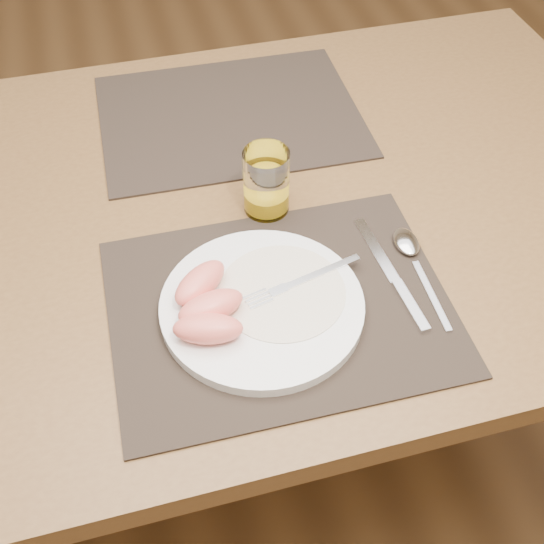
{
  "coord_description": "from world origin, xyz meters",
  "views": [
    {
      "loc": [
        -0.17,
        -0.77,
        1.46
      ],
      "look_at": [
        -0.0,
        -0.17,
        0.77
      ],
      "focal_mm": 45.0,
      "sensor_mm": 36.0,
      "label": 1
    }
  ],
  "objects_px": {
    "knife": "(396,281)",
    "juice_glass": "(266,184)",
    "fork": "(294,284)",
    "placemat_far": "(230,116)",
    "plate": "(262,306)",
    "spoon": "(410,249)",
    "placemat_near": "(279,306)",
    "table": "(246,238)"
  },
  "relations": [
    {
      "from": "placemat_near",
      "to": "spoon",
      "type": "height_order",
      "value": "spoon"
    },
    {
      "from": "spoon",
      "to": "juice_glass",
      "type": "xyz_separation_m",
      "value": [
        -0.17,
        0.14,
        0.04
      ]
    },
    {
      "from": "fork",
      "to": "juice_glass",
      "type": "bearing_deg",
      "value": 87.35
    },
    {
      "from": "knife",
      "to": "juice_glass",
      "type": "height_order",
      "value": "juice_glass"
    },
    {
      "from": "placemat_near",
      "to": "plate",
      "type": "bearing_deg",
      "value": -175.6
    },
    {
      "from": "knife",
      "to": "spoon",
      "type": "distance_m",
      "value": 0.06
    },
    {
      "from": "table",
      "to": "placemat_near",
      "type": "relative_size",
      "value": 3.11
    },
    {
      "from": "placemat_near",
      "to": "knife",
      "type": "xyz_separation_m",
      "value": [
        0.16,
        -0.0,
        0.0
      ]
    },
    {
      "from": "placemat_far",
      "to": "spoon",
      "type": "xyz_separation_m",
      "value": [
        0.17,
        -0.39,
        0.01
      ]
    },
    {
      "from": "fork",
      "to": "table",
      "type": "bearing_deg",
      "value": 95.5
    },
    {
      "from": "placemat_near",
      "to": "plate",
      "type": "height_order",
      "value": "plate"
    },
    {
      "from": "placemat_near",
      "to": "placemat_far",
      "type": "distance_m",
      "value": 0.44
    },
    {
      "from": "fork",
      "to": "knife",
      "type": "relative_size",
      "value": 0.79
    },
    {
      "from": "table",
      "to": "placemat_far",
      "type": "relative_size",
      "value": 3.11
    },
    {
      "from": "fork",
      "to": "spoon",
      "type": "height_order",
      "value": "fork"
    },
    {
      "from": "placemat_far",
      "to": "plate",
      "type": "distance_m",
      "value": 0.45
    },
    {
      "from": "placemat_near",
      "to": "juice_glass",
      "type": "height_order",
      "value": "juice_glass"
    },
    {
      "from": "plate",
      "to": "juice_glass",
      "type": "height_order",
      "value": "juice_glass"
    },
    {
      "from": "table",
      "to": "knife",
      "type": "distance_m",
      "value": 0.29
    },
    {
      "from": "table",
      "to": "fork",
      "type": "height_order",
      "value": "fork"
    },
    {
      "from": "knife",
      "to": "spoon",
      "type": "bearing_deg",
      "value": 50.2
    },
    {
      "from": "table",
      "to": "juice_glass",
      "type": "relative_size",
      "value": 13.5
    },
    {
      "from": "juice_glass",
      "to": "plate",
      "type": "bearing_deg",
      "value": -106.55
    },
    {
      "from": "fork",
      "to": "spoon",
      "type": "bearing_deg",
      "value": 9.4
    },
    {
      "from": "placemat_far",
      "to": "juice_glass",
      "type": "xyz_separation_m",
      "value": [
        0.0,
        -0.25,
        0.05
      ]
    },
    {
      "from": "placemat_far",
      "to": "spoon",
      "type": "bearing_deg",
      "value": -66.16
    },
    {
      "from": "knife",
      "to": "plate",
      "type": "bearing_deg",
      "value": 179.49
    },
    {
      "from": "knife",
      "to": "juice_glass",
      "type": "distance_m",
      "value": 0.24
    },
    {
      "from": "table",
      "to": "juice_glass",
      "type": "height_order",
      "value": "juice_glass"
    },
    {
      "from": "placemat_far",
      "to": "knife",
      "type": "relative_size",
      "value": 2.04
    },
    {
      "from": "plate",
      "to": "spoon",
      "type": "height_order",
      "value": "plate"
    },
    {
      "from": "juice_glass",
      "to": "fork",
      "type": "bearing_deg",
      "value": -92.65
    },
    {
      "from": "table",
      "to": "spoon",
      "type": "relative_size",
      "value": 7.3
    },
    {
      "from": "plate",
      "to": "spoon",
      "type": "distance_m",
      "value": 0.24
    },
    {
      "from": "plate",
      "to": "fork",
      "type": "bearing_deg",
      "value": 19.78
    },
    {
      "from": "knife",
      "to": "juice_glass",
      "type": "bearing_deg",
      "value": 124.43
    },
    {
      "from": "placemat_far",
      "to": "placemat_near",
      "type": "bearing_deg",
      "value": -94.14
    },
    {
      "from": "plate",
      "to": "table",
      "type": "bearing_deg",
      "value": 82.5
    },
    {
      "from": "placemat_near",
      "to": "fork",
      "type": "height_order",
      "value": "fork"
    },
    {
      "from": "placemat_far",
      "to": "spoon",
      "type": "height_order",
      "value": "spoon"
    },
    {
      "from": "placemat_near",
      "to": "plate",
      "type": "xyz_separation_m",
      "value": [
        -0.02,
        -0.0,
        0.01
      ]
    },
    {
      "from": "placemat_near",
      "to": "knife",
      "type": "distance_m",
      "value": 0.17
    }
  ]
}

